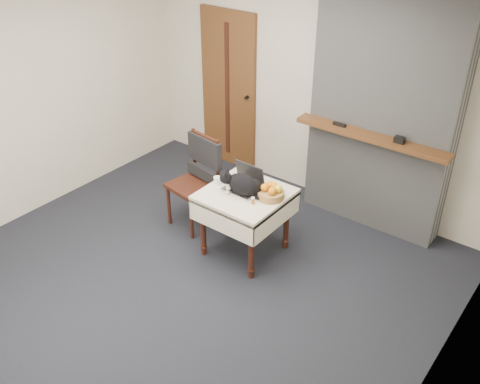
% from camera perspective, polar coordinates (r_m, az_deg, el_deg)
% --- Properties ---
extents(ground, '(4.50, 4.50, 0.00)m').
position_cam_1_polar(ground, '(5.34, -4.28, -8.27)').
color(ground, black).
rests_on(ground, ground).
extents(room_shell, '(4.52, 4.01, 2.61)m').
position_cam_1_polar(room_shell, '(4.77, -1.37, 11.27)').
color(room_shell, beige).
rests_on(room_shell, ground).
extents(door, '(0.82, 0.10, 2.00)m').
position_cam_1_polar(door, '(6.84, -1.22, 10.76)').
color(door, brown).
rests_on(door, ground).
extents(chimney, '(1.62, 0.48, 2.60)m').
position_cam_1_polar(chimney, '(5.63, 15.02, 8.34)').
color(chimney, gray).
rests_on(chimney, ground).
extents(side_table, '(0.78, 0.78, 0.70)m').
position_cam_1_polar(side_table, '(5.24, 0.56, -1.12)').
color(side_table, '#37150F').
rests_on(side_table, ground).
extents(laptop, '(0.34, 0.30, 0.25)m').
position_cam_1_polar(laptop, '(5.21, 0.50, 0.94)').
color(laptop, '#B7B7BC').
rests_on(laptop, side_table).
extents(cat, '(0.51, 0.32, 0.24)m').
position_cam_1_polar(cat, '(5.10, 0.37, 0.77)').
color(cat, black).
rests_on(cat, side_table).
extents(cream_jar, '(0.07, 0.07, 0.08)m').
position_cam_1_polar(cream_jar, '(5.30, -2.45, 1.23)').
color(cream_jar, white).
rests_on(cream_jar, side_table).
extents(pill_bottle, '(0.03, 0.03, 0.07)m').
position_cam_1_polar(pill_bottle, '(4.99, 1.39, -0.92)').
color(pill_bottle, '#B15615').
rests_on(pill_bottle, side_table).
extents(fruit_basket, '(0.26, 0.26, 0.15)m').
position_cam_1_polar(fruit_basket, '(5.08, 3.35, -0.03)').
color(fruit_basket, '#A17841').
rests_on(fruit_basket, side_table).
extents(desk_clutter, '(0.15, 0.02, 0.01)m').
position_cam_1_polar(desk_clutter, '(5.11, 3.11, -0.49)').
color(desk_clutter, black).
rests_on(desk_clutter, side_table).
extents(chair, '(0.53, 0.52, 1.03)m').
position_cam_1_polar(chair, '(5.71, -4.32, 2.50)').
color(chair, '#37150F').
rests_on(chair, ground).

